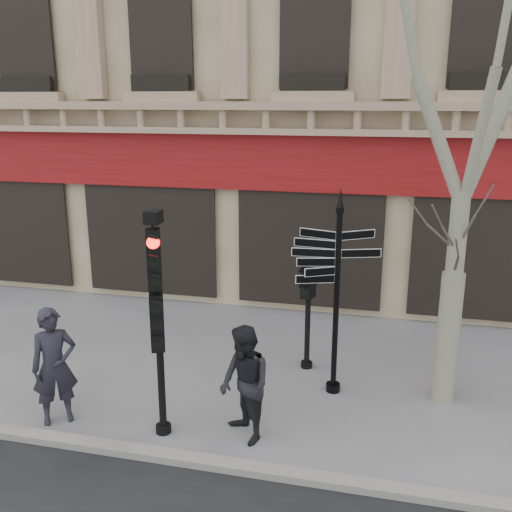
# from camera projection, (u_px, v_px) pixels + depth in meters

# --- Properties ---
(ground) EXTENTS (80.00, 80.00, 0.00)m
(ground) POSITION_uv_depth(u_px,v_px,m) (263.00, 418.00, 9.22)
(ground) COLOR slate
(ground) RESTS_ON ground
(kerb) EXTENTS (80.00, 0.25, 0.12)m
(kerb) POSITION_uv_depth(u_px,v_px,m) (240.00, 467.00, 7.89)
(kerb) COLOR gray
(kerb) RESTS_ON ground
(fingerpost) EXTENTS (1.72, 1.72, 3.62)m
(fingerpost) POSITION_uv_depth(u_px,v_px,m) (338.00, 259.00, 9.45)
(fingerpost) COLOR black
(fingerpost) RESTS_ON ground
(traffic_signal_main) EXTENTS (0.46, 0.41, 3.49)m
(traffic_signal_main) POSITION_uv_depth(u_px,v_px,m) (157.00, 298.00, 8.25)
(traffic_signal_main) COLOR black
(traffic_signal_main) RESTS_ON ground
(traffic_signal_secondary) EXTENTS (0.45, 0.38, 2.32)m
(traffic_signal_secondary) POSITION_uv_depth(u_px,v_px,m) (308.00, 288.00, 10.56)
(traffic_signal_secondary) COLOR black
(traffic_signal_secondary) RESTS_ON ground
(plane_tree) EXTENTS (3.31, 3.31, 8.78)m
(plane_tree) POSITION_uv_depth(u_px,v_px,m) (479.00, 14.00, 8.17)
(plane_tree) COLOR gray
(plane_tree) RESTS_ON ground
(pedestrian_a) EXTENTS (0.83, 0.79, 1.90)m
(pedestrian_a) POSITION_uv_depth(u_px,v_px,m) (54.00, 366.00, 8.91)
(pedestrian_a) COLOR black
(pedestrian_a) RESTS_ON ground
(pedestrian_b) EXTENTS (1.09, 1.11, 1.80)m
(pedestrian_b) POSITION_uv_depth(u_px,v_px,m) (245.00, 385.00, 8.44)
(pedestrian_b) COLOR black
(pedestrian_b) RESTS_ON ground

